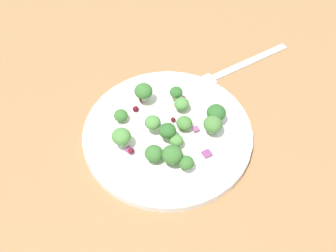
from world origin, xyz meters
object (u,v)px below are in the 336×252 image
plate (168,134)px  broccoli_floret_1 (121,136)px  broccoli_floret_2 (184,123)px  fork (236,67)px  broccoli_floret_0 (168,131)px

plate → broccoli_floret_1: (6.44, 2.48, 2.60)cm
plate → broccoli_floret_2: broccoli_floret_2 is taller
broccoli_floret_2 → fork: size_ratio=0.14×
broccoli_floret_0 → fork: broccoli_floret_0 is taller
broccoli_floret_2 → broccoli_floret_1: bearing=19.2°
broccoli_floret_2 → fork: bearing=-122.1°
broccoli_floret_1 → fork: 24.53cm
plate → broccoli_floret_0: size_ratio=9.78×
broccoli_floret_1 → fork: size_ratio=0.16×
plate → broccoli_floret_0: bearing=89.5°
broccoli_floret_0 → broccoli_floret_2: bearing=-140.0°
broccoli_floret_0 → broccoli_floret_1: broccoli_floret_1 is taller
broccoli_floret_1 → broccoli_floret_0: bearing=-170.5°
broccoli_floret_2 → fork: broccoli_floret_2 is taller
broccoli_floret_1 → fork: bearing=-136.0°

